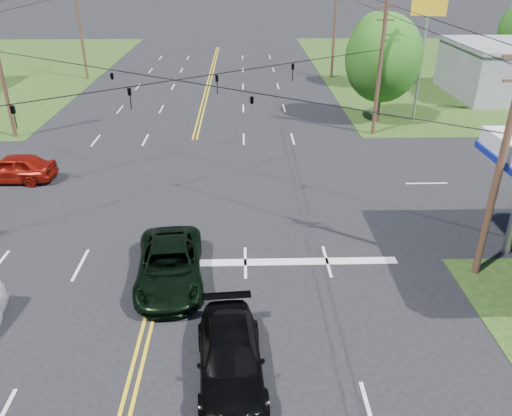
{
  "coord_description": "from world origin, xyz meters",
  "views": [
    {
      "loc": [
        3.48,
        -13.94,
        11.74
      ],
      "look_at": [
        4.01,
        6.0,
        1.6
      ],
      "focal_mm": 35.0,
      "sensor_mm": 36.0,
      "label": 1
    }
  ],
  "objects_px": {
    "pole_se": "(501,162)",
    "pole_left_far": "(80,28)",
    "pole_nw": "(0,68)",
    "pole_ne": "(380,66)",
    "pole_right_far": "(335,27)",
    "suv_black": "(230,358)",
    "tree_right_a": "(383,58)",
    "pickup_dkgreen": "(170,265)",
    "tree_right_b": "(377,42)"
  },
  "relations": [
    {
      "from": "pole_se",
      "to": "pole_left_far",
      "type": "xyz_separation_m",
      "value": [
        -26.0,
        37.0,
        0.25
      ]
    },
    {
      "from": "pole_se",
      "to": "pole_nw",
      "type": "distance_m",
      "value": 31.62
    },
    {
      "from": "pole_nw",
      "to": "pole_ne",
      "type": "relative_size",
      "value": 1.0
    },
    {
      "from": "pole_right_far",
      "to": "pole_ne",
      "type": "bearing_deg",
      "value": -90.0
    },
    {
      "from": "pole_ne",
      "to": "pole_right_far",
      "type": "xyz_separation_m",
      "value": [
        0.0,
        19.0,
        0.25
      ]
    },
    {
      "from": "suv_black",
      "to": "pole_ne",
      "type": "bearing_deg",
      "value": 62.6
    },
    {
      "from": "pole_nw",
      "to": "pole_ne",
      "type": "bearing_deg",
      "value": 0.0
    },
    {
      "from": "pole_ne",
      "to": "suv_black",
      "type": "height_order",
      "value": "pole_ne"
    },
    {
      "from": "pole_right_far",
      "to": "tree_right_a",
      "type": "relative_size",
      "value": 1.22
    },
    {
      "from": "pickup_dkgreen",
      "to": "suv_black",
      "type": "xyz_separation_m",
      "value": [
        2.5,
        -5.11,
        -0.05
      ]
    },
    {
      "from": "tree_right_b",
      "to": "tree_right_a",
      "type": "bearing_deg",
      "value": -101.77
    },
    {
      "from": "pole_right_far",
      "to": "tree_right_a",
      "type": "bearing_deg",
      "value": -86.42
    },
    {
      "from": "tree_right_a",
      "to": "tree_right_b",
      "type": "distance_m",
      "value": 12.27
    },
    {
      "from": "pickup_dkgreen",
      "to": "suv_black",
      "type": "height_order",
      "value": "pickup_dkgreen"
    },
    {
      "from": "tree_right_a",
      "to": "pickup_dkgreen",
      "type": "distance_m",
      "value": 25.53
    },
    {
      "from": "pole_nw",
      "to": "pole_right_far",
      "type": "height_order",
      "value": "pole_right_far"
    },
    {
      "from": "pole_ne",
      "to": "tree_right_a",
      "type": "height_order",
      "value": "pole_ne"
    },
    {
      "from": "pole_se",
      "to": "tree_right_a",
      "type": "bearing_deg",
      "value": 87.27
    },
    {
      "from": "pole_nw",
      "to": "pole_left_far",
      "type": "distance_m",
      "value": 19.0
    },
    {
      "from": "pole_nw",
      "to": "tree_right_b",
      "type": "distance_m",
      "value": 33.1
    },
    {
      "from": "pickup_dkgreen",
      "to": "pole_nw",
      "type": "bearing_deg",
      "value": 120.92
    },
    {
      "from": "pole_nw",
      "to": "pickup_dkgreen",
      "type": "bearing_deg",
      "value": -53.54
    },
    {
      "from": "pole_nw",
      "to": "pickup_dkgreen",
      "type": "distance_m",
      "value": 23.09
    },
    {
      "from": "pole_left_far",
      "to": "suv_black",
      "type": "distance_m",
      "value": 45.52
    },
    {
      "from": "pole_se",
      "to": "pole_right_far",
      "type": "relative_size",
      "value": 0.95
    },
    {
      "from": "pole_se",
      "to": "pole_nw",
      "type": "height_order",
      "value": "same"
    },
    {
      "from": "pole_nw",
      "to": "pole_ne",
      "type": "height_order",
      "value": "same"
    },
    {
      "from": "pole_ne",
      "to": "pole_se",
      "type": "bearing_deg",
      "value": -90.0
    },
    {
      "from": "pickup_dkgreen",
      "to": "pole_left_far",
      "type": "bearing_deg",
      "value": 104.37
    },
    {
      "from": "tree_right_a",
      "to": "pickup_dkgreen",
      "type": "bearing_deg",
      "value": -122.4
    },
    {
      "from": "pole_left_far",
      "to": "pickup_dkgreen",
      "type": "xyz_separation_m",
      "value": [
        13.5,
        -37.27,
        -4.4
      ]
    },
    {
      "from": "pole_right_far",
      "to": "pole_se",
      "type": "bearing_deg",
      "value": -90.0
    },
    {
      "from": "pole_ne",
      "to": "pole_left_far",
      "type": "relative_size",
      "value": 0.95
    },
    {
      "from": "pole_se",
      "to": "tree_right_b",
      "type": "height_order",
      "value": "pole_se"
    },
    {
      "from": "pole_nw",
      "to": "pole_left_far",
      "type": "xyz_separation_m",
      "value": [
        0.0,
        19.0,
        0.25
      ]
    },
    {
      "from": "pole_ne",
      "to": "tree_right_b",
      "type": "relative_size",
      "value": 1.34
    },
    {
      "from": "tree_right_a",
      "to": "tree_right_b",
      "type": "relative_size",
      "value": 1.15
    },
    {
      "from": "pole_se",
      "to": "pole_left_far",
      "type": "relative_size",
      "value": 0.95
    },
    {
      "from": "pole_ne",
      "to": "suv_black",
      "type": "xyz_separation_m",
      "value": [
        -10.0,
        -23.38,
        -4.2
      ]
    },
    {
      "from": "pole_right_far",
      "to": "pickup_dkgreen",
      "type": "xyz_separation_m",
      "value": [
        -12.5,
        -37.27,
        -4.4
      ]
    },
    {
      "from": "pole_se",
      "to": "tree_right_a",
      "type": "height_order",
      "value": "pole_se"
    },
    {
      "from": "suv_black",
      "to": "pickup_dkgreen",
      "type": "bearing_deg",
      "value": 111.83
    },
    {
      "from": "pole_se",
      "to": "tree_right_b",
      "type": "distance_m",
      "value": 33.19
    },
    {
      "from": "pole_nw",
      "to": "tree_right_a",
      "type": "relative_size",
      "value": 1.16
    },
    {
      "from": "pole_nw",
      "to": "suv_black",
      "type": "bearing_deg",
      "value": -55.62
    },
    {
      "from": "pole_nw",
      "to": "pole_left_far",
      "type": "bearing_deg",
      "value": 90.0
    },
    {
      "from": "pole_se",
      "to": "pickup_dkgreen",
      "type": "bearing_deg",
      "value": -178.75
    },
    {
      "from": "pickup_dkgreen",
      "to": "suv_black",
      "type": "relative_size",
      "value": 1.12
    },
    {
      "from": "pole_right_far",
      "to": "suv_black",
      "type": "xyz_separation_m",
      "value": [
        -10.0,
        -42.38,
        -4.45
      ]
    },
    {
      "from": "pole_ne",
      "to": "pole_right_far",
      "type": "bearing_deg",
      "value": 90.0
    }
  ]
}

